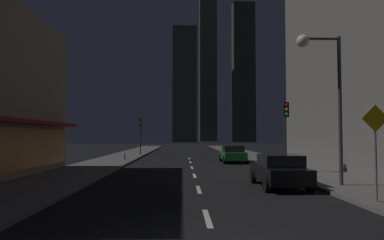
% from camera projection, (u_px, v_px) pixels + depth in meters
% --- Properties ---
extents(ground_plane, '(78.00, 136.00, 0.10)m').
position_uv_depth(ground_plane, '(189.00, 157.00, 38.51)').
color(ground_plane, black).
extents(sidewalk_right, '(4.00, 76.00, 0.15)m').
position_uv_depth(sidewalk_right, '(253.00, 156.00, 38.71)').
color(sidewalk_right, '#605E59').
rests_on(sidewalk_right, ground).
extents(sidewalk_left, '(4.00, 76.00, 0.15)m').
position_uv_depth(sidewalk_left, '(124.00, 156.00, 38.33)').
color(sidewalk_left, '#605E59').
rests_on(sidewalk_left, ground).
extents(lane_marking_center, '(0.16, 33.40, 0.01)m').
position_uv_depth(lane_marking_center, '(194.00, 176.00, 20.14)').
color(lane_marking_center, silver).
rests_on(lane_marking_center, ground).
extents(skyscraper_distant_tall, '(8.88, 8.59, 42.79)m').
position_uv_depth(skyscraper_distant_tall, '(185.00, 85.00, 132.89)').
color(skyscraper_distant_tall, '#514D3D').
rests_on(skyscraper_distant_tall, ground).
extents(skyscraper_distant_mid, '(7.71, 5.05, 79.20)m').
position_uv_depth(skyscraper_distant_mid, '(208.00, 53.00, 160.08)').
color(skyscraper_distant_mid, '#5F5B47').
rests_on(skyscraper_distant_mid, ground).
extents(skyscraper_distant_short, '(8.17, 6.21, 52.94)m').
position_uv_depth(skyscraper_distant_short, '(243.00, 73.00, 135.10)').
color(skyscraper_distant_short, '#413E31').
rests_on(skyscraper_distant_short, ground).
extents(car_parked_near, '(1.98, 4.24, 1.45)m').
position_uv_depth(car_parked_near, '(279.00, 171.00, 15.67)').
color(car_parked_near, black).
rests_on(car_parked_near, ground).
extents(car_parked_far, '(1.98, 4.24, 1.45)m').
position_uv_depth(car_parked_far, '(233.00, 154.00, 30.10)').
color(car_parked_far, '#1E722D').
rests_on(car_parked_far, ground).
extents(fire_hydrant_far_left, '(0.42, 0.30, 0.65)m').
position_uv_depth(fire_hydrant_far_left, '(124.00, 156.00, 31.65)').
color(fire_hydrant_far_left, '#B2B2B2').
rests_on(fire_hydrant_far_left, sidewalk_left).
extents(traffic_light_near_right, '(0.32, 0.48, 4.20)m').
position_uv_depth(traffic_light_near_right, '(286.00, 121.00, 21.21)').
color(traffic_light_near_right, '#2D2D2D').
rests_on(traffic_light_near_right, sidewalk_right).
extents(traffic_light_far_left, '(0.32, 0.48, 4.20)m').
position_uv_depth(traffic_light_far_left, '(140.00, 128.00, 40.56)').
color(traffic_light_far_left, '#2D2D2D').
rests_on(traffic_light_far_left, sidewalk_left).
extents(street_lamp_right, '(1.96, 0.56, 6.58)m').
position_uv_depth(street_lamp_right, '(321.00, 72.00, 15.52)').
color(street_lamp_right, '#38383D').
rests_on(street_lamp_right, sidewalk_right).
extents(pedestrian_crossing_sign, '(0.91, 0.08, 3.15)m').
position_uv_depth(pedestrian_crossing_sign, '(375.00, 144.00, 11.53)').
color(pedestrian_crossing_sign, slate).
rests_on(pedestrian_crossing_sign, sidewalk_right).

